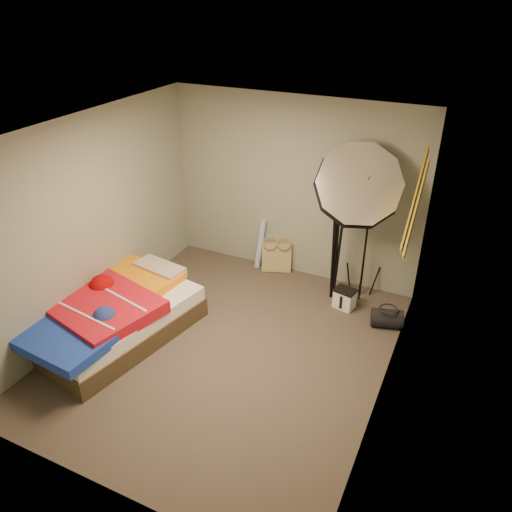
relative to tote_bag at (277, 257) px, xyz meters
The scene contains 15 objects.
floor 1.92m from the tote_bag, 84.56° to the right, with size 4.00×4.00×0.00m, color brown.
ceiling 2.98m from the tote_bag, 84.56° to the right, with size 4.00×4.00×0.00m, color silver.
wall_back 1.06m from the tote_bag, 28.91° to the left, with size 3.50×3.50×0.00m, color gray.
wall_front 4.04m from the tote_bag, 87.34° to the right, with size 3.50×3.50×0.00m, color gray.
wall_left 2.67m from the tote_bag, 129.55° to the right, with size 4.00×4.00×0.00m, color gray.
wall_right 2.90m from the tote_bag, 44.54° to the right, with size 4.00×4.00×0.00m, color gray.
tote_bag is the anchor object (origin of this frame).
wrapping_roll 0.30m from the tote_bag, behind, with size 0.08×0.08×0.72m, color #4E7DCF.
camera_case 1.28m from the tote_bag, 23.53° to the right, with size 0.25×0.18×0.25m, color white.
duffel_bag 1.88m from the tote_bag, 21.06° to the right, with size 0.23×0.23×0.38m, color black.
wall_stripe_upper 2.89m from the tote_bag, 34.23° to the right, with size 0.02×1.10×0.10m, color gold.
wall_stripe_lower 2.67m from the tote_bag, 28.79° to the right, with size 0.02×1.10×0.10m, color gold.
bed 2.50m from the tote_bag, 118.17° to the right, with size 1.67×2.21×0.56m.
photo_umbrella 1.82m from the tote_bag, 14.91° to the right, with size 1.18×1.02×2.22m.
camera_tripod 1.17m from the tote_bag, 19.23° to the right, with size 0.08×0.08×1.40m.
Camera 1 is at (2.23, -3.91, 3.73)m, focal length 35.00 mm.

